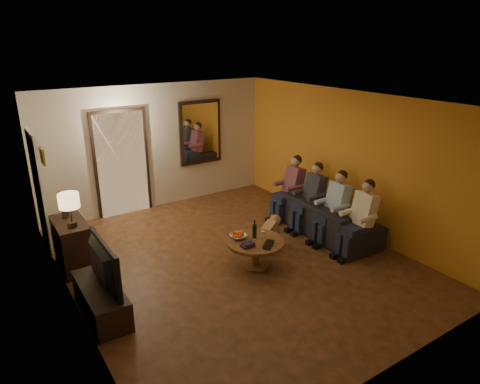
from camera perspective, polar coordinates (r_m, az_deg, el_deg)
floor at (r=7.15m, az=-0.70°, el=-9.08°), size 5.00×6.00×0.01m
ceiling at (r=6.31m, az=-0.80°, el=12.03°), size 5.00×6.00×0.01m
back_wall at (r=9.19m, az=-10.92°, el=5.92°), size 5.00×0.02×2.60m
front_wall at (r=4.60m, az=20.11°, el=-9.53°), size 5.00×0.02×2.60m
left_wall at (r=5.77m, az=-22.22°, el=-3.72°), size 0.02×6.00×2.60m
right_wall at (r=8.18m, az=14.22°, el=3.93°), size 0.02×6.00×2.60m
orange_accent at (r=8.17m, az=14.18°, el=3.92°), size 0.01×6.00×2.60m
kitchen_doorway at (r=8.97m, az=-15.48°, el=3.57°), size 1.00×0.06×2.10m
door_trim at (r=8.96m, az=-15.46°, el=3.55°), size 1.12×0.04×2.22m
fridge_glimpse at (r=9.09m, az=-13.91°, el=2.93°), size 0.45×0.03×1.70m
mirror_frame at (r=9.52m, az=-5.32°, el=7.92°), size 1.00×0.05×1.40m
mirror_glass at (r=9.50m, az=-5.23°, el=7.89°), size 0.86×0.02×1.26m
white_door at (r=8.01m, az=-25.15°, el=0.18°), size 0.06×0.85×2.04m
framed_art at (r=6.83m, az=-24.88°, el=4.36°), size 0.03×0.28×0.24m
art_canvas at (r=6.83m, az=-24.76°, el=4.38°), size 0.01×0.22×0.18m
dresser at (r=7.28m, az=-21.43°, el=-6.54°), size 0.45×0.88×0.79m
table_lamp at (r=6.82m, az=-21.71°, el=-2.25°), size 0.30×0.30×0.54m
flower_vase at (r=7.25m, az=-22.42°, el=-1.50°), size 0.14×0.14×0.44m
tv_stand at (r=6.10m, az=-18.02°, el=-13.53°), size 0.45×1.23×0.41m
tv at (r=5.84m, az=-18.56°, el=-9.25°), size 1.09×0.14×0.63m
sofa at (r=8.12m, az=11.36°, el=-3.29°), size 2.24×0.98×0.64m
person_a at (r=7.39m, az=15.80°, el=-3.71°), size 0.60×0.40×1.20m
person_b at (r=7.76m, az=12.50°, el=-2.27°), size 0.60×0.40×1.20m
person_c at (r=8.15m, az=9.52°, el=-0.96°), size 0.60×0.40×1.20m
person_d at (r=8.57m, az=6.83°, el=0.23°), size 0.60×0.40×1.20m
dog at (r=7.46m, az=3.74°, el=-5.42°), size 0.61×0.40×0.56m
coffee_table at (r=6.89m, az=2.05°, el=-8.16°), size 1.14×1.14×0.45m
bowl at (r=6.84m, az=-0.23°, el=-5.94°), size 0.26×0.26×0.06m
oranges at (r=6.81m, az=-0.23°, el=-5.42°), size 0.20×0.20×0.08m
wine_bottle at (r=6.82m, az=1.95°, el=-4.91°), size 0.07×0.07×0.31m
wine_glass at (r=6.90m, az=3.06°, el=-5.59°), size 0.06×0.06×0.10m
book_stack at (r=6.58m, az=1.00°, el=-7.01°), size 0.20×0.15×0.07m
laptop at (r=6.63m, az=4.19°, el=-7.06°), size 0.39×0.37×0.03m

